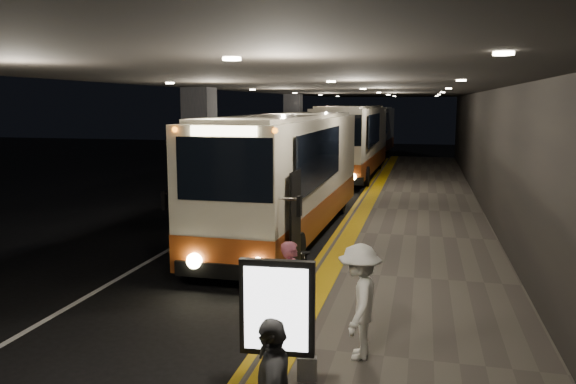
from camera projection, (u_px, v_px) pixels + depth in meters
The scene contains 16 objects.
ground at pixel (197, 281), 12.61m from camera, with size 90.00×90.00×0.00m, color black.
lane_line_white at pixel (206, 229), 17.83m from camera, with size 0.12×50.00×0.01m, color silver.
kerb_stripe_yellow at pixel (335, 236), 16.86m from camera, with size 0.18×50.00×0.01m, color gold.
sidewalk at pixel (417, 238), 16.29m from camera, with size 4.50×50.00×0.15m, color #514C44.
tactile_strip at pixel (351, 232), 16.72m from camera, with size 0.50×50.00×0.01m, color gold.
terminal_wall at pixel (505, 138), 15.31m from camera, with size 0.10×50.00×6.00m, color black.
support_columns at pixel (201, 164), 16.45m from camera, with size 0.80×24.80×4.40m.
canopy at pixel (342, 80), 16.11m from camera, with size 9.00×50.00×0.40m, color black.
coach_main at pixel (289, 180), 16.75m from camera, with size 2.56×11.34×3.52m.
coach_second at pixel (353, 144), 30.39m from camera, with size 2.73×11.84×3.70m.
coach_third at pixel (370, 134), 41.33m from camera, with size 2.93×11.41×3.55m.
passenger_boarding at pixel (292, 287), 9.35m from camera, with size 0.57×0.37×1.55m, color #AB4F66.
passenger_waiting_white at pixel (359, 301), 8.38m from camera, with size 1.13×0.52×1.75m, color white.
bag_polka at pixel (307, 369), 7.76m from camera, with size 0.28×0.12×0.34m, color black.
info_sign at pixel (277, 311), 6.78m from camera, with size 0.93×0.18×1.95m.
stanchion_post at pixel (305, 278), 10.70m from camera, with size 0.05×0.05×1.00m, color black.
Camera 1 is at (4.85, -11.32, 3.95)m, focal length 35.00 mm.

